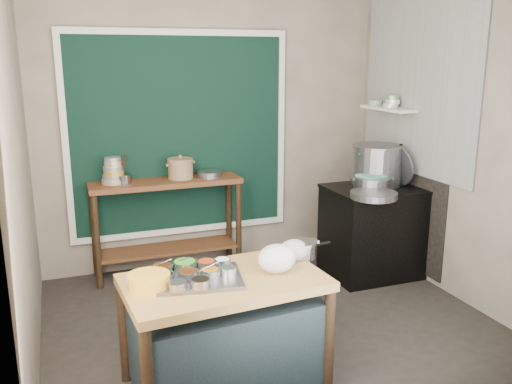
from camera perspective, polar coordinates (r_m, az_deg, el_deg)
name	(u,v)px	position (r m, az deg, el deg)	size (l,w,h in m)	color
floor	(267,320)	(4.59, 1.19, -13.33)	(3.50, 3.00, 0.02)	black
back_wall	(213,128)	(5.55, -4.55, 6.74)	(3.50, 0.02, 2.80)	gray
left_wall	(18,168)	(3.86, -23.80, 2.36)	(0.02, 3.00, 2.80)	gray
right_wall	(455,140)	(5.06, 20.22, 5.20)	(0.02, 3.00, 2.80)	gray
curtain_panel	(180,135)	(5.44, -7.99, 5.96)	(2.10, 0.02, 1.90)	black
curtain_frame	(180,135)	(5.43, -7.97, 5.94)	(2.22, 0.03, 2.02)	beige
tile_panel	(417,84)	(5.43, 16.61, 10.81)	(0.02, 1.70, 1.70)	#B2B2AA
soot_patch	(403,199)	(5.68, 15.25, -0.75)	(0.01, 1.30, 1.30)	black
wall_shelf	(388,109)	(5.63, 13.72, 8.53)	(0.22, 0.70, 0.03)	beige
prep_table	(225,332)	(3.61, -3.27, -14.53)	(1.25, 0.72, 0.75)	olive
back_counter	(168,227)	(5.41, -9.30, -3.66)	(1.45, 0.40, 0.95)	#5E301A
stove_block	(374,232)	(5.46, 12.33, -4.17)	(0.90, 0.68, 0.85)	black
stove_top	(377,189)	(5.34, 12.57, 0.32)	(0.92, 0.69, 0.03)	black
condiment_tray	(194,278)	(3.43, -6.55, -9.03)	(0.58, 0.42, 0.03)	gray
condiment_bowls	(190,272)	(3.42, -6.92, -8.36)	(0.54, 0.42, 0.06)	gray
yellow_basin	(149,282)	(3.33, -11.21, -9.27)	(0.26, 0.26, 0.10)	gold
saucepan	(302,249)	(3.78, 4.87, -6.02)	(0.21, 0.21, 0.12)	gray
plastic_bag_a	(277,258)	(3.51, 2.20, -7.00)	(0.25, 0.21, 0.19)	white
plastic_bag_b	(294,250)	(3.71, 3.97, -6.13)	(0.20, 0.17, 0.15)	white
bowl_stack	(113,172)	(5.23, -14.79, 2.05)	(0.22, 0.22, 0.25)	tan
utensil_cup	(124,179)	(5.21, -13.74, 1.35)	(0.14, 0.14, 0.08)	gray
ceramic_crock	(181,169)	(5.32, -7.95, 2.37)	(0.26, 0.26, 0.18)	olive
wide_bowl	(209,174)	(5.35, -4.94, 1.88)	(0.24, 0.24, 0.06)	gray
stock_pot	(377,165)	(5.41, 12.59, 2.78)	(0.50, 0.50, 0.39)	gray
pot_lid	(398,165)	(5.44, 14.72, 2.75)	(0.41, 0.41, 0.02)	gray
steamer	(372,183)	(5.25, 12.14, 0.95)	(0.38, 0.38, 0.12)	gray
green_cloth	(373,176)	(5.23, 12.18, 1.70)	(0.26, 0.20, 0.02)	#559A87
shallow_pan	(374,195)	(4.93, 12.29, -0.31)	(0.42, 0.42, 0.05)	gray
shelf_bowl_stack	(392,102)	(5.57, 14.09, 9.20)	(0.15, 0.15, 0.12)	silver
shelf_bowl_green	(375,103)	(5.82, 12.46, 9.16)	(0.14, 0.14, 0.05)	gray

